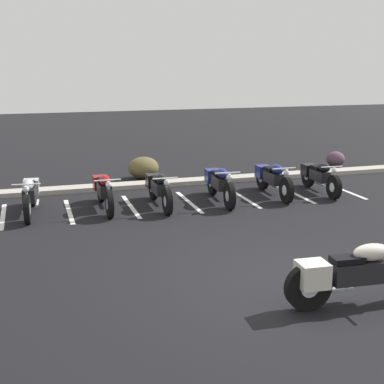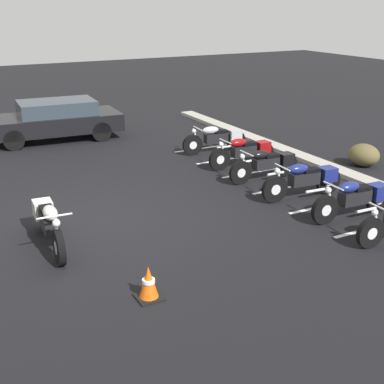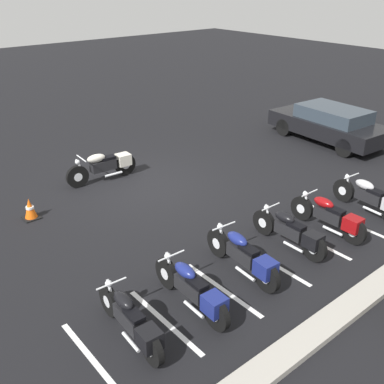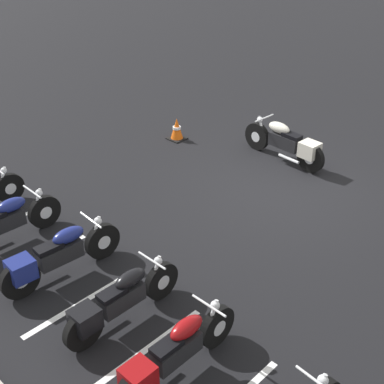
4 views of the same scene
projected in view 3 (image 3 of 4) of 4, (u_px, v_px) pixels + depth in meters
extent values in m
plane|color=black|center=(145.00, 186.00, 13.01)|extent=(60.00, 60.00, 0.00)
cylinder|color=black|center=(77.00, 177.00, 12.79)|extent=(0.66, 0.16, 0.65)
cylinder|color=silver|center=(77.00, 177.00, 12.79)|extent=(0.26, 0.14, 0.25)
cylinder|color=black|center=(125.00, 164.00, 13.61)|extent=(0.66, 0.16, 0.65)
cylinder|color=silver|center=(125.00, 164.00, 13.61)|extent=(0.26, 0.14, 0.25)
cube|color=black|center=(103.00, 165.00, 13.16)|extent=(0.77, 0.32, 0.30)
ellipsoid|color=beige|center=(96.00, 158.00, 12.94)|extent=(0.57, 0.29, 0.24)
cube|color=black|center=(108.00, 158.00, 13.17)|extent=(0.45, 0.26, 0.08)
cube|color=beige|center=(123.00, 159.00, 13.51)|extent=(0.42, 0.38, 0.34)
cylinder|color=silver|center=(80.00, 167.00, 12.75)|extent=(0.26, 0.08, 0.53)
cylinder|color=silver|center=(81.00, 158.00, 12.66)|extent=(0.07, 0.62, 0.04)
sphere|color=silver|center=(77.00, 162.00, 12.63)|extent=(0.14, 0.14, 0.14)
cylinder|color=silver|center=(114.00, 174.00, 13.32)|extent=(0.55, 0.10, 0.07)
cylinder|color=black|center=(344.00, 190.00, 12.03)|extent=(0.16, 0.62, 0.62)
cylinder|color=silver|center=(344.00, 190.00, 12.03)|extent=(0.14, 0.24, 0.23)
cube|color=black|center=(369.00, 196.00, 11.40)|extent=(0.32, 0.73, 0.28)
ellipsoid|color=#B7B7BC|center=(365.00, 185.00, 11.43)|extent=(0.28, 0.54, 0.22)
cube|color=black|center=(376.00, 192.00, 11.20)|extent=(0.26, 0.43, 0.07)
cylinder|color=silver|center=(348.00, 184.00, 11.84)|extent=(0.07, 0.25, 0.50)
cylinder|color=silver|center=(352.00, 176.00, 11.69)|extent=(0.58, 0.08, 0.03)
sphere|color=silver|center=(347.00, 177.00, 11.81)|extent=(0.13, 0.13, 0.13)
cylinder|color=silver|center=(372.00, 211.00, 11.28)|extent=(0.11, 0.52, 0.07)
cylinder|color=black|center=(302.00, 208.00, 11.11)|extent=(0.11, 0.62, 0.61)
cylinder|color=silver|center=(302.00, 208.00, 11.11)|extent=(0.12, 0.23, 0.23)
cylinder|color=black|center=(354.00, 231.00, 10.11)|extent=(0.11, 0.62, 0.61)
cylinder|color=silver|center=(354.00, 231.00, 10.11)|extent=(0.12, 0.23, 0.23)
cube|color=black|center=(329.00, 215.00, 10.52)|extent=(0.26, 0.71, 0.28)
ellipsoid|color=maroon|center=(324.00, 202.00, 10.54)|extent=(0.24, 0.52, 0.22)
cube|color=black|center=(336.00, 210.00, 10.33)|extent=(0.22, 0.41, 0.07)
cube|color=maroon|center=(353.00, 224.00, 10.07)|extent=(0.34, 0.37, 0.32)
cylinder|color=silver|center=(307.00, 201.00, 10.93)|extent=(0.06, 0.24, 0.50)
cylinder|color=silver|center=(310.00, 193.00, 10.78)|extent=(0.58, 0.03, 0.03)
sphere|color=silver|center=(305.00, 194.00, 10.90)|extent=(0.13, 0.13, 0.13)
cylinder|color=silver|center=(333.00, 231.00, 10.40)|extent=(0.07, 0.51, 0.07)
cylinder|color=black|center=(264.00, 222.00, 10.49)|extent=(0.12, 0.61, 0.61)
cylinder|color=silver|center=(264.00, 222.00, 10.49)|extent=(0.12, 0.23, 0.23)
cylinder|color=black|center=(314.00, 248.00, 9.50)|extent=(0.12, 0.61, 0.61)
cylinder|color=silver|center=(314.00, 248.00, 9.50)|extent=(0.12, 0.23, 0.23)
cube|color=black|center=(290.00, 230.00, 9.90)|extent=(0.26, 0.70, 0.28)
ellipsoid|color=black|center=(284.00, 217.00, 9.92)|extent=(0.24, 0.52, 0.22)
cube|color=black|center=(296.00, 226.00, 9.71)|extent=(0.22, 0.41, 0.07)
cube|color=black|center=(313.00, 241.00, 9.46)|extent=(0.33, 0.37, 0.31)
cylinder|color=silver|center=(268.00, 215.00, 10.31)|extent=(0.06, 0.24, 0.49)
cylinder|color=silver|center=(271.00, 207.00, 10.17)|extent=(0.57, 0.04, 0.03)
sphere|color=silver|center=(267.00, 208.00, 10.28)|extent=(0.13, 0.13, 0.13)
cylinder|color=silver|center=(293.00, 247.00, 9.79)|extent=(0.07, 0.51, 0.06)
cylinder|color=black|center=(218.00, 243.00, 9.66)|extent=(0.16, 0.64, 0.63)
cylinder|color=silver|center=(218.00, 243.00, 9.66)|extent=(0.14, 0.25, 0.24)
cylinder|color=black|center=(267.00, 277.00, 8.57)|extent=(0.16, 0.64, 0.63)
cylinder|color=silver|center=(267.00, 277.00, 8.57)|extent=(0.14, 0.25, 0.24)
cube|color=black|center=(243.00, 254.00, 9.02)|extent=(0.32, 0.75, 0.29)
ellipsoid|color=navy|center=(237.00, 239.00, 9.05)|extent=(0.29, 0.55, 0.23)
cube|color=black|center=(249.00, 250.00, 8.82)|extent=(0.26, 0.44, 0.08)
cube|color=navy|center=(266.00, 268.00, 8.53)|extent=(0.37, 0.41, 0.33)
cylinder|color=silver|center=(222.00, 235.00, 9.47)|extent=(0.08, 0.25, 0.51)
cylinder|color=silver|center=(224.00, 226.00, 9.32)|extent=(0.60, 0.08, 0.03)
sphere|color=silver|center=(220.00, 227.00, 9.44)|extent=(0.13, 0.13, 0.13)
cylinder|color=silver|center=(245.00, 274.00, 8.90)|extent=(0.10, 0.53, 0.07)
cylinder|color=black|center=(167.00, 273.00, 8.69)|extent=(0.13, 0.63, 0.62)
cylinder|color=silver|center=(167.00, 273.00, 8.69)|extent=(0.13, 0.24, 0.24)
cylinder|color=black|center=(216.00, 314.00, 7.65)|extent=(0.13, 0.63, 0.62)
cylinder|color=silver|center=(216.00, 314.00, 7.65)|extent=(0.13, 0.24, 0.24)
cube|color=black|center=(191.00, 287.00, 8.08)|extent=(0.29, 0.73, 0.28)
ellipsoid|color=navy|center=(185.00, 270.00, 8.10)|extent=(0.26, 0.54, 0.23)
cube|color=black|center=(197.00, 283.00, 7.88)|extent=(0.24, 0.42, 0.08)
cube|color=navy|center=(214.00, 304.00, 7.61)|extent=(0.35, 0.39, 0.32)
cylinder|color=silver|center=(170.00, 265.00, 8.50)|extent=(0.06, 0.25, 0.50)
cylinder|color=silver|center=(171.00, 256.00, 8.36)|extent=(0.59, 0.05, 0.03)
sphere|color=silver|center=(168.00, 256.00, 8.48)|extent=(0.13, 0.13, 0.13)
cylinder|color=silver|center=(194.00, 309.00, 7.96)|extent=(0.08, 0.52, 0.07)
cylinder|color=black|center=(109.00, 300.00, 7.98)|extent=(0.14, 0.61, 0.60)
cylinder|color=silver|center=(109.00, 300.00, 7.98)|extent=(0.13, 0.23, 0.23)
cylinder|color=black|center=(151.00, 348.00, 6.96)|extent=(0.14, 0.61, 0.60)
cylinder|color=silver|center=(151.00, 348.00, 6.96)|extent=(0.13, 0.23, 0.23)
cube|color=black|center=(130.00, 318.00, 7.38)|extent=(0.29, 0.70, 0.27)
ellipsoid|color=black|center=(123.00, 300.00, 7.40)|extent=(0.26, 0.52, 0.22)
cube|color=black|center=(134.00, 314.00, 7.19)|extent=(0.24, 0.41, 0.07)
cube|color=black|center=(149.00, 338.00, 6.92)|extent=(0.35, 0.38, 0.31)
cylinder|color=silver|center=(111.00, 293.00, 7.80)|extent=(0.07, 0.24, 0.48)
cylinder|color=silver|center=(111.00, 284.00, 7.65)|extent=(0.57, 0.06, 0.03)
sphere|color=silver|center=(109.00, 284.00, 7.77)|extent=(0.13, 0.13, 0.13)
cylinder|color=silver|center=(131.00, 342.00, 7.26)|extent=(0.09, 0.50, 0.06)
cylinder|color=black|center=(284.00, 127.00, 16.96)|extent=(0.26, 0.65, 0.64)
cylinder|color=black|center=(312.00, 120.00, 17.79)|extent=(0.26, 0.65, 0.64)
cylinder|color=black|center=(345.00, 148.00, 14.95)|extent=(0.26, 0.65, 0.64)
cylinder|color=black|center=(373.00, 138.00, 15.79)|extent=(0.26, 0.65, 0.64)
cube|color=black|center=(328.00, 126.00, 16.27)|extent=(2.08, 4.41, 0.55)
cube|color=#2D3842|center=(333.00, 114.00, 15.94)|extent=(1.67, 2.50, 0.45)
cube|color=#A8A399|center=(354.00, 303.00, 8.27)|extent=(18.00, 0.50, 0.12)
cube|color=black|center=(32.00, 217.00, 11.28)|extent=(0.40, 0.40, 0.03)
cone|color=#EA590F|center=(30.00, 208.00, 11.17)|extent=(0.32, 0.32, 0.54)
cylinder|color=white|center=(30.00, 208.00, 11.16)|extent=(0.20, 0.20, 0.06)
cube|color=white|center=(376.00, 204.00, 11.97)|extent=(0.10, 2.10, 0.00)
cube|color=white|center=(346.00, 221.00, 11.17)|extent=(0.10, 2.10, 0.00)
cube|color=white|center=(311.00, 240.00, 10.36)|extent=(0.10, 2.10, 0.00)
cube|color=white|center=(271.00, 262.00, 9.55)|extent=(0.10, 2.10, 0.00)
cube|color=white|center=(222.00, 289.00, 8.74)|extent=(0.10, 2.10, 0.00)
cube|color=white|center=(164.00, 321.00, 7.93)|extent=(0.10, 2.10, 0.00)
cube|color=white|center=(93.00, 361.00, 7.12)|extent=(0.10, 2.10, 0.00)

